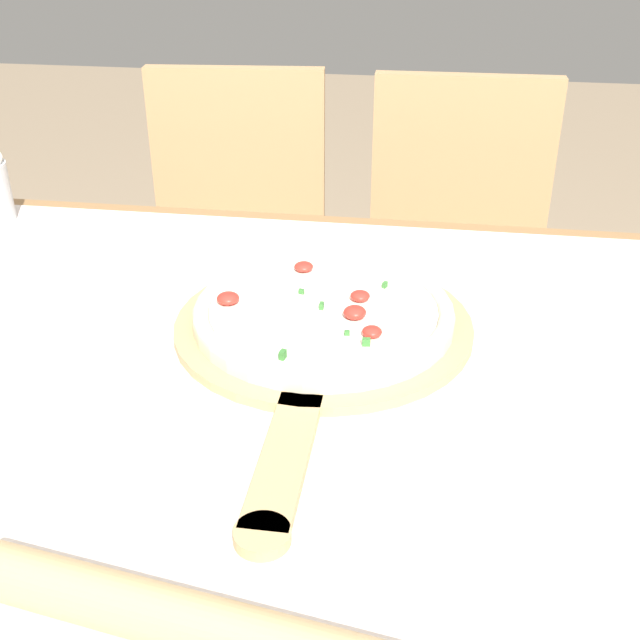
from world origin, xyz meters
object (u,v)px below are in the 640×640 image
pizza_peel (321,334)px  chair_right (455,263)px  pizza (324,312)px  chair_left (236,249)px  rolling_pin (183,620)px

pizza_peel → chair_right: chair_right is taller
pizza → chair_left: chair_left is taller
pizza_peel → pizza: 0.03m
chair_left → pizza_peel: bearing=-73.5°
pizza_peel → chair_left: (-0.30, 0.75, -0.24)m
pizza → chair_right: chair_right is taller
rolling_pin → chair_left: (-0.26, 1.20, -0.26)m
pizza → rolling_pin: 0.47m
chair_left → chair_right: 0.48m
chair_left → rolling_pin: bearing=-82.7°
pizza → chair_right: (0.18, 0.73, -0.26)m
pizza_peel → pizza: bearing=90.3°
pizza_peel → pizza: (-0.00, 0.02, 0.02)m
pizza_peel → chair_left: size_ratio=0.64×
pizza → chair_left: (-0.30, 0.73, -0.26)m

